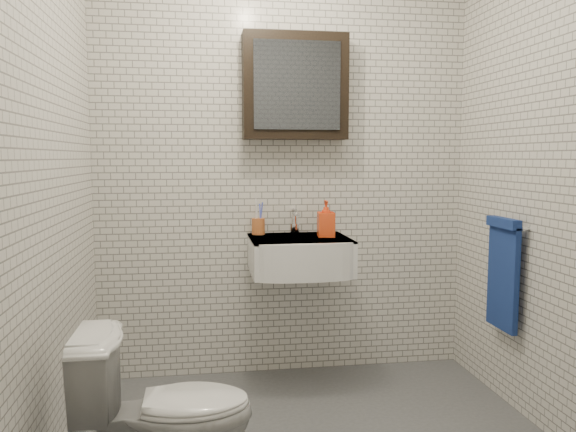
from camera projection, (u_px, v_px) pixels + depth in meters
The scene contains 8 objects.
room_shell at pixel (320, 116), 2.31m from camera, with size 2.22×2.02×2.51m.
washbasin at pixel (301, 255), 3.12m from camera, with size 0.55×0.50×0.20m.
faucet at pixel (295, 222), 3.29m from camera, with size 0.06×0.20×0.15m.
mirror_cabinet at pixel (295, 87), 3.21m from camera, with size 0.60×0.15×0.60m.
towel_rail at pixel (503, 269), 2.89m from camera, with size 0.09×0.30×0.58m.
toothbrush_cup at pixel (258, 225), 3.27m from camera, with size 0.09×0.09×0.21m.
soap_bottle at pixel (326, 219), 3.16m from camera, with size 0.09×0.10×0.21m, color orange.
toilet at pixel (166, 413), 2.13m from camera, with size 0.37×0.65×0.66m, color silver.
Camera 1 is at (-0.49, -2.29, 1.30)m, focal length 35.00 mm.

